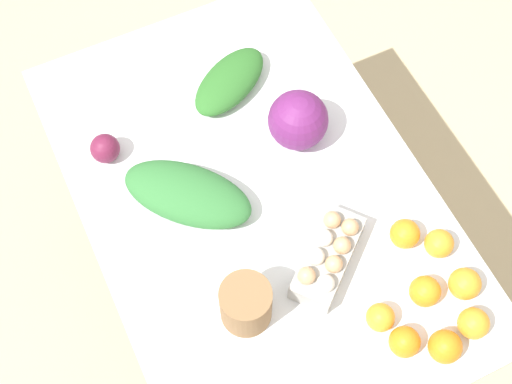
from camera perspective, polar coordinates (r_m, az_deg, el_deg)
The scene contains 16 objects.
ground_plane at distance 2.42m, azimuth 0.00°, elevation -8.33°, with size 8.00×8.00×0.00m, color #C6B289.
dining_table at distance 1.83m, azimuth 0.00°, elevation -1.90°, with size 1.21×0.81×0.75m.
cabbage_purple at distance 1.75m, azimuth 3.38°, elevation 5.77°, with size 0.15×0.15×0.15m, color #6B2366.
egg_carton at distance 1.63m, azimuth 5.76°, elevation -5.10°, with size 0.22×0.24×0.09m.
paper_bag at distance 1.56m, azimuth -0.82°, elevation -8.96°, with size 0.11×0.11×0.13m, color olive.
greens_bunch_chard at distance 1.87m, azimuth -2.13°, elevation 8.84°, with size 0.25×0.12×0.06m, color #2D6B28.
greens_bunch_scallion at distance 1.69m, azimuth -5.49°, elevation -0.17°, with size 0.32×0.15×0.08m, color #337538.
beet_root at distance 1.79m, azimuth -11.98°, elevation 3.43°, with size 0.07×0.07×0.07m, color maroon.
orange_0 at distance 1.60m, azimuth 11.80°, elevation -11.65°, with size 0.07×0.07×0.07m, color orange.
orange_1 at distance 1.64m, azimuth 13.37°, elevation -7.73°, with size 0.07×0.07×0.07m, color orange.
orange_2 at distance 1.64m, azimuth 17.01°, elevation -10.02°, with size 0.07×0.07×0.07m, color orange.
orange_3 at distance 1.61m, azimuth 14.89°, elevation -11.87°, with size 0.07×0.07×0.07m, color orange.
orange_4 at distance 1.68m, azimuth 11.82°, elevation -3.29°, with size 0.07×0.07×0.07m, color orange.
orange_5 at distance 1.69m, azimuth 14.43°, elevation -4.01°, with size 0.07×0.07×0.07m, color orange.
orange_6 at distance 1.67m, azimuth 16.36°, elevation -7.06°, with size 0.07×0.07×0.07m, color orange.
orange_7 at distance 1.61m, azimuth 9.92°, elevation -9.85°, with size 0.06×0.06×0.06m, color orange.
Camera 1 is at (0.70, -0.34, 2.29)m, focal length 50.00 mm.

